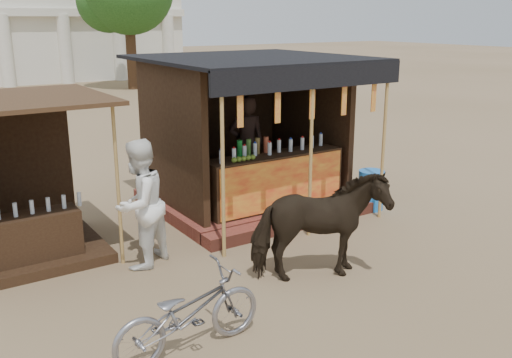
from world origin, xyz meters
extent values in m
plane|color=#846B4C|center=(0.00, 0.00, 0.00)|extent=(120.00, 120.00, 0.00)
cube|color=brown|center=(1.00, 3.50, 0.11)|extent=(3.40, 2.80, 0.22)
cube|color=brown|center=(1.00, 1.95, 0.10)|extent=(3.40, 0.35, 0.20)
cube|color=#332212|center=(1.00, 2.55, 0.69)|extent=(2.60, 0.55, 0.95)
cube|color=red|center=(1.00, 2.27, 0.69)|extent=(2.50, 0.02, 0.88)
cube|color=#332212|center=(1.00, 4.75, 1.47)|extent=(3.00, 0.12, 2.50)
cube|color=#332212|center=(-0.50, 3.50, 1.47)|extent=(0.12, 2.50, 2.50)
cube|color=#332212|center=(2.50, 3.50, 1.47)|extent=(0.12, 2.50, 2.50)
cube|color=black|center=(1.00, 3.30, 2.75)|extent=(3.60, 3.60, 0.06)
cube|color=black|center=(1.00, 1.52, 2.57)|extent=(3.60, 0.06, 0.36)
cylinder|color=tan|center=(-0.60, 1.55, 1.38)|extent=(0.06, 0.06, 2.75)
cylinder|color=tan|center=(1.00, 1.55, 1.38)|extent=(0.06, 0.06, 2.75)
cylinder|color=tan|center=(2.60, 1.55, 1.38)|extent=(0.06, 0.06, 2.75)
cube|color=red|center=(-0.30, 1.55, 2.20)|extent=(0.10, 0.02, 0.55)
cube|color=red|center=(0.35, 1.55, 2.20)|extent=(0.10, 0.02, 0.55)
cube|color=red|center=(1.00, 1.55, 2.20)|extent=(0.10, 0.02, 0.55)
cube|color=red|center=(1.65, 1.55, 2.20)|extent=(0.10, 0.02, 0.55)
cube|color=red|center=(2.30, 1.55, 2.20)|extent=(0.10, 0.02, 0.55)
imported|color=black|center=(1.10, 3.60, 1.13)|extent=(0.78, 0.65, 1.83)
cube|color=#332212|center=(-3.00, 3.20, 0.07)|extent=(2.00, 2.00, 0.15)
cube|color=#332212|center=(-3.00, 4.15, 1.05)|extent=(1.90, 0.10, 2.10)
cube|color=#472D19|center=(-3.00, 3.10, 2.35)|extent=(2.40, 2.40, 0.06)
cylinder|color=tan|center=(-1.95, 2.15, 1.18)|extent=(0.05, 0.05, 2.35)
cube|color=#332212|center=(-3.00, 2.70, 0.40)|extent=(1.20, 0.50, 0.80)
imported|color=black|center=(0.09, 0.20, 0.75)|extent=(1.95, 1.35, 1.51)
imported|color=gray|center=(-2.16, -0.42, 0.45)|extent=(1.74, 0.67, 0.90)
imported|color=white|center=(-1.73, 1.94, 0.92)|extent=(1.13, 1.06, 1.84)
cylinder|color=blue|center=(2.79, 1.98, 0.37)|extent=(0.48, 0.48, 0.73)
cube|color=maroon|center=(2.15, 2.00, 0.14)|extent=(0.48, 0.43, 0.28)
cube|color=#19743A|center=(1.81, 2.58, 0.20)|extent=(0.70, 0.56, 0.40)
cube|color=white|center=(1.81, 2.58, 0.43)|extent=(0.73, 0.58, 0.06)
cylinder|color=silver|center=(1.00, 26.40, 1.80)|extent=(0.70, 0.70, 3.60)
cylinder|color=silver|center=(4.00, 26.40, 1.80)|extent=(0.70, 0.70, 3.60)
cylinder|color=silver|center=(7.00, 26.40, 1.80)|extent=(0.70, 0.70, 3.60)
cylinder|color=silver|center=(10.00, 26.40, 1.80)|extent=(0.70, 0.70, 3.60)
cylinder|color=#382314|center=(6.00, 22.00, 2.00)|extent=(0.50, 0.50, 4.00)
sphere|color=#2F6522|center=(5.20, 22.60, 4.20)|extent=(2.99, 2.99, 2.99)
camera|label=1|loc=(-4.50, -5.30, 3.44)|focal=40.00mm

